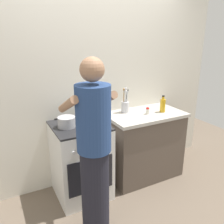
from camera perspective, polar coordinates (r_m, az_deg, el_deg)
ground at (r=3.09m, az=0.22°, el=-18.71°), size 6.00×6.00×0.00m
back_wall at (r=3.07m, az=-0.82°, el=6.82°), size 3.20×0.10×2.50m
countertop at (r=3.21m, az=7.75°, el=-7.87°), size 1.00×0.60×0.90m
stove_range at (r=2.84m, az=-7.59°, el=-11.65°), size 0.60×0.62×0.90m
pot at (r=2.59m, az=-11.02°, el=-2.40°), size 0.26×0.19×0.11m
mixing_bowl at (r=2.66m, az=-5.11°, el=-1.69°), size 0.27×0.27×0.10m
utensil_crock at (r=3.02m, az=3.21°, el=1.83°), size 0.10×0.10×0.33m
spice_bottle at (r=3.00m, az=8.66°, el=0.28°), size 0.04×0.04×0.09m
oil_bottle at (r=3.11m, az=12.27°, el=1.63°), size 0.07×0.07×0.22m
person at (r=2.10m, az=-4.39°, el=-10.13°), size 0.41×0.50×1.70m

